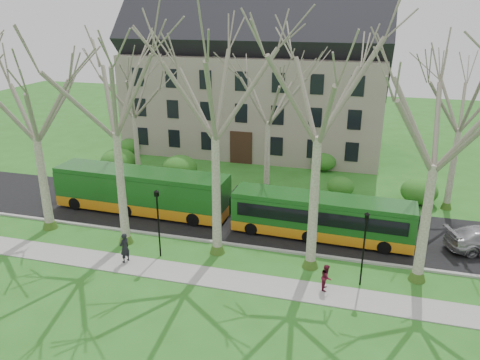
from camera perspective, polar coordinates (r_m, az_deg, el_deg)
name	(u,v)px	position (r m, az deg, el deg)	size (l,w,h in m)	color
ground	(259,261)	(28.77, 2.30, -9.86)	(120.00, 120.00, 0.00)	#29651C
sidewalk	(248,283)	(26.68, 1.04, -12.42)	(70.00, 2.00, 0.06)	gray
road	(276,223)	(33.52, 4.45, -5.22)	(80.00, 8.00, 0.06)	black
curb	(264,249)	(30.01, 2.96, -8.35)	(80.00, 0.25, 0.14)	#A5A39E
building	(256,72)	(50.01, 2.00, 12.99)	(26.50, 12.20, 16.00)	gray
tree_row_verge	(262,149)	(26.24, 2.66, 3.80)	(49.00, 7.00, 14.00)	gray
tree_row_far	(275,122)	(36.89, 4.32, 7.03)	(33.00, 7.00, 12.00)	gray
lamp_row	(255,230)	(26.69, 1.88, -6.13)	(36.22, 0.22, 4.30)	black
hedges	(244,167)	(41.80, 0.47, 1.56)	(30.60, 8.60, 2.00)	#27621C
bus_lead	(142,191)	(35.35, -11.91, -1.27)	(13.14, 2.74, 3.29)	#175118
bus_follow	(321,216)	(31.29, 9.88, -4.40)	(11.75, 2.45, 2.94)	#175118
pedestrian_a	(125,248)	(28.97, -13.89, -8.02)	(0.68, 0.45, 1.86)	black
pedestrian_b	(326,277)	(26.14, 10.48, -11.55)	(0.72, 0.56, 1.48)	#5A1426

